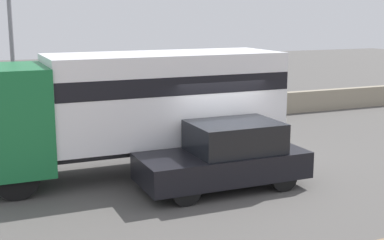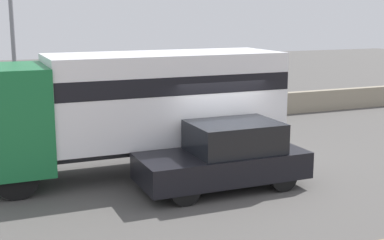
{
  "view_description": "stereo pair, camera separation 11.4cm",
  "coord_description": "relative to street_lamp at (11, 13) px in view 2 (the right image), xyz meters",
  "views": [
    {
      "loc": [
        -6.14,
        -11.44,
        4.26
      ],
      "look_at": [
        -0.82,
        0.92,
        1.55
      ],
      "focal_mm": 50.0,
      "sensor_mm": 36.0,
      "label": 1
    },
    {
      "loc": [
        -6.03,
        -11.49,
        4.26
      ],
      "look_at": [
        -0.82,
        0.92,
        1.55
      ],
      "focal_mm": 50.0,
      "sensor_mm": 36.0,
      "label": 2
    }
  ],
  "objects": [
    {
      "name": "stone_wall_backdrop",
      "position": [
        4.63,
        0.91,
        -3.78
      ],
      "size": [
        60.0,
        0.35,
        0.91
      ],
      "color": "gray",
      "rests_on": "ground_plane"
    },
    {
      "name": "box_truck",
      "position": [
        2.62,
        -4.8,
        -2.31
      ],
      "size": [
        8.09,
        2.49,
        3.2
      ],
      "rotation": [
        0.0,
        0.0,
        3.14
      ],
      "color": "#196B38",
      "rests_on": "ground_plane"
    },
    {
      "name": "street_lamp",
      "position": [
        0.0,
        0.0,
        0.0
      ],
      "size": [
        0.56,
        0.28,
        7.36
      ],
      "color": "slate",
      "rests_on": "ground_plane"
    },
    {
      "name": "car_hatchback",
      "position": [
        4.25,
        -6.97,
        -3.43
      ],
      "size": [
        4.14,
        1.76,
        1.64
      ],
      "rotation": [
        0.0,
        0.0,
        3.14
      ],
      "color": "black",
      "rests_on": "ground_plane"
    },
    {
      "name": "ground_plane",
      "position": [
        4.63,
        -6.8,
        -4.24
      ],
      "size": [
        80.0,
        80.0,
        0.0
      ],
      "primitive_type": "plane",
      "color": "#514F4C"
    }
  ]
}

